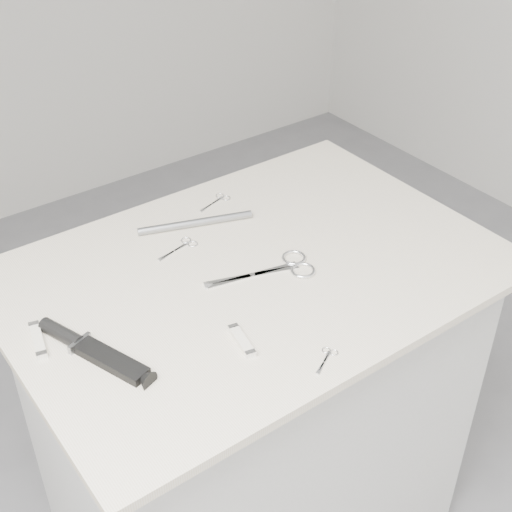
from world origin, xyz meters
TOP-DOWN VIEW (x-y plane):
  - plinth at (0.00, 0.00)m, footprint 0.90×0.60m
  - display_board at (0.00, 0.00)m, footprint 1.00×0.70m
  - large_shears at (0.04, -0.04)m, footprint 0.23×0.12m
  - embroidery_scissors_a at (-0.08, 0.15)m, footprint 0.10×0.05m
  - embroidery_scissors_b at (0.09, 0.26)m, footprint 0.09×0.05m
  - tiny_scissors at (-0.05, -0.29)m, footprint 0.07×0.05m
  - sheathed_knife at (-0.38, -0.03)m, footprint 0.12×0.24m
  - pocket_knife_a at (-0.15, -0.17)m, footprint 0.03×0.09m
  - pocket_knife_b at (-0.44, 0.04)m, footprint 0.04×0.10m
  - metal_rail at (-0.01, 0.20)m, footprint 0.25×0.10m

SIDE VIEW (x-z plane):
  - plinth at x=0.00m, z-range 0.00..0.90m
  - display_board at x=0.00m, z-range 0.90..0.92m
  - tiny_scissors at x=-0.05m, z-range 0.92..0.92m
  - embroidery_scissors_b at x=0.09m, z-range 0.92..0.92m
  - embroidery_scissors_a at x=-0.08m, z-range 0.92..0.92m
  - large_shears at x=0.04m, z-range 0.92..0.93m
  - pocket_knife_a at x=-0.15m, z-range 0.92..0.93m
  - pocket_knife_b at x=-0.44m, z-range 0.92..0.93m
  - metal_rail at x=-0.01m, z-range 0.92..0.94m
  - sheathed_knife at x=-0.38m, z-range 0.91..0.94m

